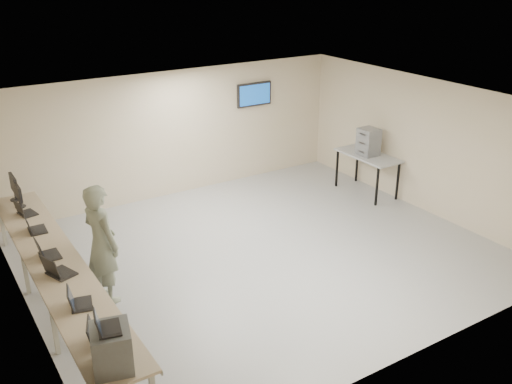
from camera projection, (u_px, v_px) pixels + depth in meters
room at (262, 180)px, 9.95m from camera, size 8.01×7.01×2.81m
workbench at (57, 267)px, 8.34m from camera, size 0.76×6.00×0.90m
equipment_box at (112, 348)px, 6.10m from camera, size 0.52×0.56×0.49m
laptop_on_box at (104, 326)px, 5.96m from camera, size 0.33×0.37×0.25m
laptop_0 at (99, 336)px, 6.57m from camera, size 0.43×0.45×0.30m
laptop_1 at (77, 302)px, 7.24m from camera, size 0.37×0.41×0.28m
laptop_2 at (57, 270)px, 7.95m from camera, size 0.44×0.47×0.31m
laptop_3 at (45, 253)px, 8.43m from camera, size 0.31×0.38×0.29m
laptop_4 at (33, 227)px, 9.22m from camera, size 0.32×0.38×0.29m
laptop_5 at (24, 211)px, 9.83m from camera, size 0.35×0.39×0.27m
monitor_near at (18, 194)px, 10.07m from camera, size 0.19×0.42×0.42m
monitor_far at (14, 185)px, 10.35m from camera, size 0.21×0.48×0.47m
soldier at (102, 244)px, 8.71m from camera, size 0.64×0.81×1.93m
side_table at (368, 158)px, 12.81m from camera, size 0.72×1.54×0.92m
storage_bins at (368, 142)px, 12.65m from camera, size 0.38×0.42×0.61m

